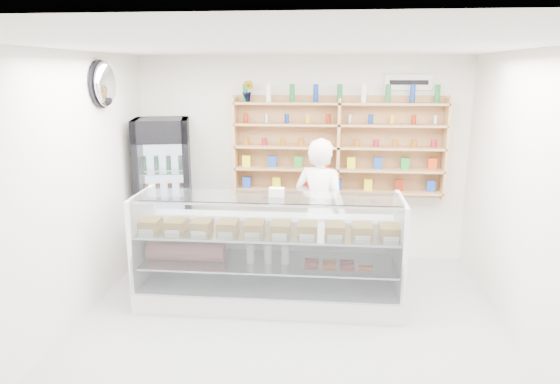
# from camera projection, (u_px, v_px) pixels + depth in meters

# --- Properties ---
(room) EXTENTS (5.00, 5.00, 5.00)m
(room) POSITION_uv_depth(u_px,v_px,m) (287.00, 206.00, 4.52)
(room) COLOR #9D9DA2
(room) RESTS_ON ground
(display_counter) EXTENTS (2.93, 0.87, 1.28)m
(display_counter) POSITION_uv_depth(u_px,v_px,m) (269.00, 273.00, 5.67)
(display_counter) COLOR white
(display_counter) RESTS_ON floor
(shop_worker) EXTENTS (0.78, 0.66, 1.82)m
(shop_worker) POSITION_uv_depth(u_px,v_px,m) (320.00, 211.00, 6.15)
(shop_worker) COLOR white
(shop_worker) RESTS_ON floor
(drinks_cooler) EXTENTS (0.86, 0.84, 1.98)m
(drinks_cooler) POSITION_uv_depth(u_px,v_px,m) (164.00, 191.00, 6.80)
(drinks_cooler) COLOR black
(drinks_cooler) RESTS_ON floor
(wall_shelving) EXTENTS (2.84, 0.28, 1.33)m
(wall_shelving) POSITION_uv_depth(u_px,v_px,m) (338.00, 148.00, 6.70)
(wall_shelving) COLOR tan
(wall_shelving) RESTS_ON back_wall
(potted_plant) EXTENTS (0.19, 0.17, 0.28)m
(potted_plant) POSITION_uv_depth(u_px,v_px,m) (248.00, 91.00, 6.63)
(potted_plant) COLOR #1E6626
(potted_plant) RESTS_ON wall_shelving
(security_mirror) EXTENTS (0.15, 0.50, 0.50)m
(security_mirror) POSITION_uv_depth(u_px,v_px,m) (105.00, 84.00, 5.63)
(security_mirror) COLOR silver
(security_mirror) RESTS_ON left_wall
(wall_sign) EXTENTS (0.62, 0.03, 0.20)m
(wall_sign) POSITION_uv_depth(u_px,v_px,m) (409.00, 82.00, 6.54)
(wall_sign) COLOR white
(wall_sign) RESTS_ON back_wall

